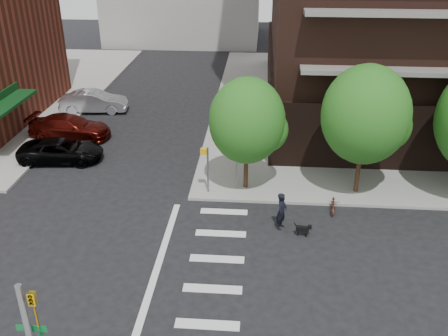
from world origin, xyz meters
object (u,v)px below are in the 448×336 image
object	(u,v)px
parked_car_black	(61,151)
dog_walker	(282,211)
parked_car_maroon	(70,127)
parked_car_silver	(94,101)
scooter	(334,204)

from	to	relation	value
parked_car_black	dog_walker	size ratio (longest dim) A/B	2.67
parked_car_maroon	parked_car_silver	world-z (taller)	parked_car_silver
parked_car_silver	parked_car_black	bearing A→B (deg)	178.90
parked_car_silver	scooter	xyz separation A→B (m)	(16.76, -13.63, -0.44)
parked_car_black	parked_car_maroon	distance (m)	3.71
parked_car_black	dog_walker	distance (m)	14.82
parked_car_black	dog_walker	xyz separation A→B (m)	(13.31, -6.52, 0.24)
dog_walker	parked_car_black	bearing A→B (deg)	83.90
parked_car_black	scooter	distance (m)	16.71
parked_car_maroon	dog_walker	bearing A→B (deg)	-123.53
parked_car_black	scooter	size ratio (longest dim) A/B	3.28
dog_walker	scooter	bearing A→B (deg)	-36.75
parked_car_black	scooter	xyz separation A→B (m)	(16.02, -4.74, -0.30)
parked_car_maroon	scooter	distance (m)	18.74
parked_car_maroon	scooter	world-z (taller)	parked_car_maroon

